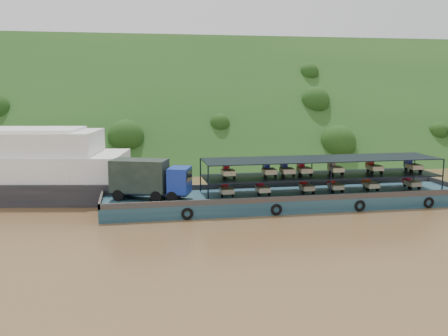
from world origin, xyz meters
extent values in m
plane|color=brown|center=(0.00, 0.00, 0.00)|extent=(160.00, 160.00, 0.00)
cube|color=#193D16|center=(0.00, 36.00, 0.00)|extent=(140.00, 39.60, 39.60)
cube|color=#122E40|center=(3.34, -1.11, 0.60)|extent=(35.00, 7.00, 1.20)
cube|color=#592D19|center=(3.34, 2.29, 1.45)|extent=(35.00, 0.20, 0.50)
cube|color=#592D19|center=(3.34, -4.51, 1.45)|extent=(35.00, 0.20, 0.50)
cube|color=#592D19|center=(20.74, -1.11, 1.45)|extent=(0.20, 7.00, 0.50)
cube|color=#592D19|center=(-14.06, -1.11, 1.45)|extent=(0.20, 7.00, 0.50)
torus|color=black|center=(-6.66, -4.66, 0.55)|extent=(1.06, 0.26, 1.06)
torus|color=black|center=(1.34, -4.66, 0.55)|extent=(1.06, 0.26, 1.06)
torus|color=black|center=(9.34, -4.66, 0.55)|extent=(1.06, 0.26, 1.06)
torus|color=black|center=(16.34, -4.66, 0.55)|extent=(1.06, 0.26, 1.06)
cylinder|color=black|center=(-12.53, -1.38, 1.72)|extent=(1.11, 0.69, 1.04)
cylinder|color=black|center=(-11.80, 0.69, 1.72)|extent=(1.11, 0.69, 1.04)
cylinder|color=black|center=(-9.19, -2.57, 1.72)|extent=(1.11, 0.69, 1.04)
cylinder|color=black|center=(-8.45, -0.50, 1.72)|extent=(1.11, 0.69, 1.04)
cylinder|color=black|center=(-7.81, -3.05, 1.72)|extent=(1.11, 0.69, 1.04)
cylinder|color=black|center=(-7.08, -0.99, 1.72)|extent=(1.11, 0.69, 1.04)
cube|color=black|center=(-9.61, -1.25, 1.88)|extent=(7.45, 4.54, 0.21)
cube|color=navy|center=(-7.05, -2.16, 3.08)|extent=(2.51, 2.95, 2.30)
cube|color=black|center=(-6.22, -2.46, 3.50)|extent=(0.76, 1.99, 0.94)
cube|color=black|center=(-10.59, -0.91, 3.39)|extent=(5.56, 4.03, 2.92)
cube|color=black|center=(6.84, -1.11, 2.86)|extent=(23.00, 5.00, 0.12)
cube|color=black|center=(6.84, -1.11, 4.50)|extent=(23.00, 5.00, 0.08)
cylinder|color=black|center=(-4.66, -3.61, 2.85)|extent=(0.12, 0.12, 3.30)
cylinder|color=black|center=(-4.66, 1.39, 2.85)|extent=(0.12, 0.12, 3.30)
cylinder|color=black|center=(6.84, -3.61, 2.85)|extent=(0.12, 0.12, 3.30)
cylinder|color=black|center=(6.84, 1.39, 2.85)|extent=(0.12, 0.12, 3.30)
cylinder|color=black|center=(18.34, -3.61, 2.85)|extent=(0.12, 0.12, 3.30)
cylinder|color=black|center=(18.34, 1.39, 2.85)|extent=(0.12, 0.12, 3.30)
cylinder|color=black|center=(-2.58, -0.06, 1.46)|extent=(0.12, 0.52, 0.52)
cylinder|color=black|center=(-3.08, -1.86, 1.46)|extent=(0.14, 0.52, 0.52)
cylinder|color=black|center=(-2.08, -1.86, 1.46)|extent=(0.14, 0.52, 0.52)
cube|color=tan|center=(-2.58, -1.51, 1.80)|extent=(1.15, 1.50, 0.44)
cube|color=#B50C0C|center=(-2.58, -0.36, 1.98)|extent=(0.55, 0.80, 0.80)
cube|color=#B50C0C|center=(-2.58, -0.56, 2.48)|extent=(0.50, 0.10, 0.10)
cylinder|color=black|center=(0.93, -0.06, 1.46)|extent=(0.12, 0.52, 0.52)
cylinder|color=black|center=(0.43, -1.86, 1.46)|extent=(0.14, 0.52, 0.52)
cylinder|color=black|center=(1.43, -1.86, 1.46)|extent=(0.14, 0.52, 0.52)
cube|color=beige|center=(0.93, -1.51, 1.80)|extent=(1.15, 1.50, 0.44)
cube|color=#B70C22|center=(0.93, -0.36, 1.98)|extent=(0.55, 0.80, 0.80)
cube|color=#B70C22|center=(0.93, -0.56, 2.48)|extent=(0.50, 0.10, 0.10)
cylinder|color=black|center=(5.32, -0.06, 1.46)|extent=(0.12, 0.52, 0.52)
cylinder|color=black|center=(4.82, -1.86, 1.46)|extent=(0.14, 0.52, 0.52)
cylinder|color=black|center=(5.82, -1.86, 1.46)|extent=(0.14, 0.52, 0.52)
cube|color=tan|center=(5.32, -1.51, 1.80)|extent=(1.15, 1.50, 0.44)
cube|color=red|center=(5.32, -0.36, 1.98)|extent=(0.55, 0.80, 0.80)
cube|color=red|center=(5.32, -0.56, 2.48)|extent=(0.50, 0.10, 0.10)
cylinder|color=black|center=(8.27, -0.06, 1.46)|extent=(0.12, 0.52, 0.52)
cylinder|color=black|center=(7.77, -1.86, 1.46)|extent=(0.14, 0.52, 0.52)
cylinder|color=black|center=(8.77, -1.86, 1.46)|extent=(0.14, 0.52, 0.52)
cube|color=#C4B38B|center=(8.27, -1.51, 1.80)|extent=(1.15, 1.50, 0.44)
cube|color=red|center=(8.27, -0.36, 1.98)|extent=(0.55, 0.80, 0.80)
cube|color=red|center=(8.27, -0.56, 2.48)|extent=(0.50, 0.10, 0.10)
cylinder|color=black|center=(12.00, -0.06, 1.46)|extent=(0.12, 0.52, 0.52)
cylinder|color=black|center=(11.50, -1.86, 1.46)|extent=(0.14, 0.52, 0.52)
cylinder|color=black|center=(12.50, -1.86, 1.46)|extent=(0.14, 0.52, 0.52)
cube|color=beige|center=(12.00, -1.51, 1.80)|extent=(1.15, 1.50, 0.44)
cube|color=red|center=(12.00, -0.36, 1.98)|extent=(0.55, 0.80, 0.80)
cube|color=red|center=(12.00, -0.56, 2.48)|extent=(0.50, 0.10, 0.10)
cylinder|color=black|center=(16.49, -0.06, 1.46)|extent=(0.12, 0.52, 0.52)
cylinder|color=black|center=(15.99, -1.86, 1.46)|extent=(0.14, 0.52, 0.52)
cylinder|color=black|center=(16.99, -1.86, 1.46)|extent=(0.14, 0.52, 0.52)
cube|color=tan|center=(16.49, -1.51, 1.80)|extent=(1.15, 1.50, 0.44)
cube|color=#B40C26|center=(16.49, -0.36, 1.98)|extent=(0.55, 0.80, 0.80)
cube|color=#B40C26|center=(16.49, -0.56, 2.48)|extent=(0.50, 0.10, 0.10)
cylinder|color=black|center=(-2.44, -0.06, 3.18)|extent=(0.12, 0.52, 0.52)
cylinder|color=black|center=(-2.94, -1.86, 3.18)|extent=(0.14, 0.52, 0.52)
cylinder|color=black|center=(-1.94, -1.86, 3.18)|extent=(0.14, 0.52, 0.52)
cube|color=beige|center=(-2.44, -1.51, 3.52)|extent=(1.15, 1.50, 0.44)
cube|color=#B30B1A|center=(-2.44, -0.36, 3.70)|extent=(0.55, 0.80, 0.80)
cube|color=#B30B1A|center=(-2.44, -0.56, 4.20)|extent=(0.50, 0.10, 0.10)
cylinder|color=black|center=(1.52, -0.06, 3.18)|extent=(0.12, 0.52, 0.52)
cylinder|color=black|center=(1.02, -1.86, 3.18)|extent=(0.14, 0.52, 0.52)
cylinder|color=black|center=(2.02, -1.86, 3.18)|extent=(0.14, 0.52, 0.52)
cube|color=#C7B48C|center=(1.52, -1.51, 3.52)|extent=(1.15, 1.50, 0.44)
cube|color=navy|center=(1.52, -0.36, 3.70)|extent=(0.55, 0.80, 0.80)
cube|color=navy|center=(1.52, -0.56, 4.20)|extent=(0.50, 0.10, 0.10)
cylinder|color=black|center=(5.03, -0.06, 3.18)|extent=(0.12, 0.52, 0.52)
cylinder|color=black|center=(4.53, -1.86, 3.18)|extent=(0.14, 0.52, 0.52)
cylinder|color=black|center=(5.53, -1.86, 3.18)|extent=(0.14, 0.52, 0.52)
cube|color=#C4B18A|center=(5.03, -1.51, 3.52)|extent=(1.15, 1.50, 0.44)
cube|color=red|center=(5.03, -0.36, 3.70)|extent=(0.55, 0.80, 0.80)
cube|color=red|center=(5.03, -0.56, 4.20)|extent=(0.50, 0.10, 0.10)
cylinder|color=black|center=(8.22, -0.06, 3.18)|extent=(0.12, 0.52, 0.52)
cylinder|color=black|center=(7.72, -1.86, 3.18)|extent=(0.14, 0.52, 0.52)
cylinder|color=black|center=(8.72, -1.86, 3.18)|extent=(0.14, 0.52, 0.52)
cube|color=beige|center=(8.22, -1.51, 3.52)|extent=(1.15, 1.50, 0.44)
cube|color=tan|center=(8.22, -0.36, 3.70)|extent=(0.55, 0.80, 0.80)
cube|color=tan|center=(8.22, -0.56, 4.20)|extent=(0.50, 0.10, 0.10)
cylinder|color=black|center=(12.31, -0.06, 3.18)|extent=(0.12, 0.52, 0.52)
cylinder|color=black|center=(11.81, -1.86, 3.18)|extent=(0.14, 0.52, 0.52)
cylinder|color=black|center=(12.81, -1.86, 3.18)|extent=(0.14, 0.52, 0.52)
cube|color=#CABB8F|center=(12.31, -1.51, 3.52)|extent=(1.15, 1.50, 0.44)
cube|color=#A8120B|center=(12.31, -0.36, 3.70)|extent=(0.55, 0.80, 0.80)
cube|color=#A8120B|center=(12.31, -0.56, 4.20)|extent=(0.50, 0.10, 0.10)
cylinder|color=black|center=(16.52, -0.06, 3.18)|extent=(0.12, 0.52, 0.52)
cylinder|color=black|center=(16.02, -1.86, 3.18)|extent=(0.14, 0.52, 0.52)
cylinder|color=black|center=(17.02, -1.86, 3.18)|extent=(0.14, 0.52, 0.52)
cube|color=#CBB58F|center=(16.52, -1.51, 3.52)|extent=(1.15, 1.50, 0.44)
cube|color=navy|center=(16.52, -0.36, 3.70)|extent=(0.55, 0.80, 0.80)
cube|color=navy|center=(16.52, -0.56, 4.20)|extent=(0.50, 0.10, 0.10)
cylinder|color=black|center=(3.30, -0.06, 3.18)|extent=(0.12, 0.52, 0.52)
cylinder|color=black|center=(2.80, -1.86, 3.18)|extent=(0.14, 0.52, 0.52)
cylinder|color=black|center=(3.80, -1.86, 3.18)|extent=(0.14, 0.52, 0.52)
cube|color=#C7B48C|center=(3.30, -1.51, 3.52)|extent=(1.15, 1.50, 0.44)
cube|color=navy|center=(3.30, -0.36, 3.70)|extent=(0.55, 0.80, 0.80)
cube|color=navy|center=(3.30, -0.56, 4.20)|extent=(0.50, 0.10, 0.10)
camera|label=1|loc=(-11.23, -46.39, 11.35)|focal=40.00mm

